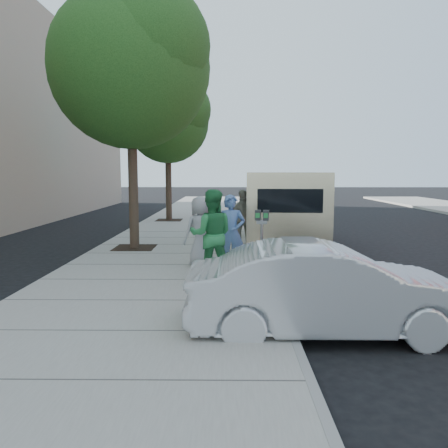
# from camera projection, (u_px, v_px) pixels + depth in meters

# --- Properties ---
(ground) EXTENTS (120.00, 120.00, 0.00)m
(ground) POSITION_uv_depth(u_px,v_px,m) (207.00, 271.00, 10.75)
(ground) COLOR black
(ground) RESTS_ON ground
(sidewalk) EXTENTS (5.00, 60.00, 0.15)m
(sidewalk) POSITION_uv_depth(u_px,v_px,m) (166.00, 268.00, 10.76)
(sidewalk) COLOR gray
(sidewalk) RESTS_ON ground
(curb_face) EXTENTS (0.12, 60.00, 0.16)m
(curb_face) POSITION_uv_depth(u_px,v_px,m) (265.00, 268.00, 10.73)
(curb_face) COLOR gray
(curb_face) RESTS_ON ground
(tree_near) EXTENTS (4.62, 4.60, 7.53)m
(tree_near) POSITION_uv_depth(u_px,v_px,m) (132.00, 62.00, 12.50)
(tree_near) COLOR black
(tree_near) RESTS_ON sidewalk
(tree_far) EXTENTS (3.92, 3.80, 6.49)m
(tree_far) POSITION_uv_depth(u_px,v_px,m) (169.00, 118.00, 20.13)
(tree_far) COLOR black
(tree_far) RESTS_ON sidewalk
(parking_meter) EXTENTS (0.31, 0.15, 1.45)m
(parking_meter) POSITION_uv_depth(u_px,v_px,m) (262.00, 229.00, 9.42)
(parking_meter) COLOR gray
(parking_meter) RESTS_ON sidewalk
(van) EXTENTS (2.63, 6.62, 2.41)m
(van) POSITION_uv_depth(u_px,v_px,m) (284.00, 208.00, 14.07)
(van) COLOR beige
(van) RESTS_ON ground
(sedan) EXTENTS (4.17, 1.46, 1.37)m
(sedan) POSITION_uv_depth(u_px,v_px,m) (327.00, 290.00, 6.46)
(sedan) COLOR silver
(sedan) RESTS_ON ground
(person_officer) EXTENTS (0.66, 0.45, 1.75)m
(person_officer) POSITION_uv_depth(u_px,v_px,m) (231.00, 233.00, 9.99)
(person_officer) COLOR #5275AE
(person_officer) RESTS_ON sidewalk
(person_green_shirt) EXTENTS (0.93, 0.73, 1.91)m
(person_green_shirt) POSITION_uv_depth(u_px,v_px,m) (212.00, 235.00, 9.17)
(person_green_shirt) COLOR #2A8244
(person_green_shirt) RESTS_ON sidewalk
(person_gray_shirt) EXTENTS (0.99, 0.88, 1.69)m
(person_gray_shirt) POSITION_uv_depth(u_px,v_px,m) (201.00, 231.00, 10.55)
(person_gray_shirt) COLOR #939395
(person_gray_shirt) RESTS_ON sidewalk
(person_striped_polo) EXTENTS (1.11, 0.76, 1.76)m
(person_striped_polo) POSITION_uv_depth(u_px,v_px,m) (243.00, 219.00, 12.88)
(person_striped_polo) COLOR gray
(person_striped_polo) RESTS_ON sidewalk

